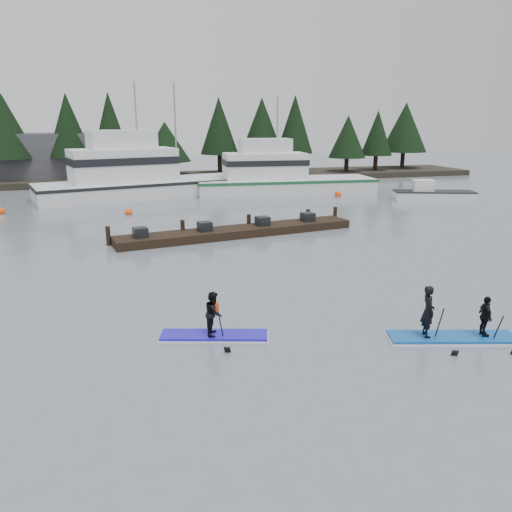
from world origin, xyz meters
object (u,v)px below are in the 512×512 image
object	(u,v)px
fishing_boat_large	(144,187)
fishing_boat_medium	(280,185)
paddleboard_solo	(214,322)
floating_dock	(239,232)
paddleboard_duo	(453,324)

from	to	relation	value
fishing_boat_large	fishing_boat_medium	world-z (taller)	fishing_boat_large
fishing_boat_large	paddleboard_solo	xyz separation A→B (m)	(0.30, -29.74, -0.30)
floating_dock	paddleboard_solo	bearing A→B (deg)	-116.34
fishing_boat_medium	paddleboard_duo	xyz separation A→B (m)	(-4.87, -31.14, -0.16)
fishing_boat_large	floating_dock	distance (m)	17.19
floating_dock	paddleboard_duo	size ratio (longest dim) A/B	3.59
paddleboard_solo	floating_dock	bearing A→B (deg)	89.35
fishing_boat_large	paddleboard_solo	world-z (taller)	fishing_boat_large
paddleboard_solo	paddleboard_duo	world-z (taller)	paddleboard_duo
floating_dock	fishing_boat_large	bearing A→B (deg)	94.44
fishing_boat_large	floating_dock	xyz separation A→B (m)	(4.21, -16.65, -0.57)
floating_dock	paddleboard_solo	size ratio (longest dim) A/B	4.21
fishing_boat_large	paddleboard_solo	bearing A→B (deg)	-103.34
fishing_boat_medium	floating_dock	world-z (taller)	fishing_boat_medium
fishing_boat_medium	fishing_boat_large	bearing A→B (deg)	-179.02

